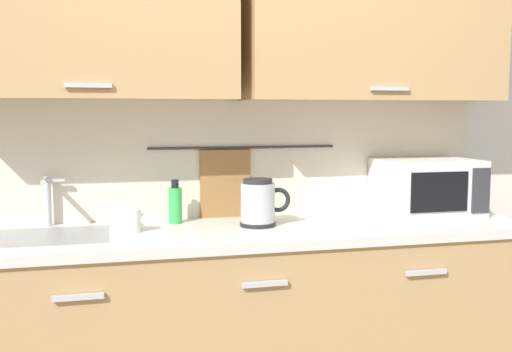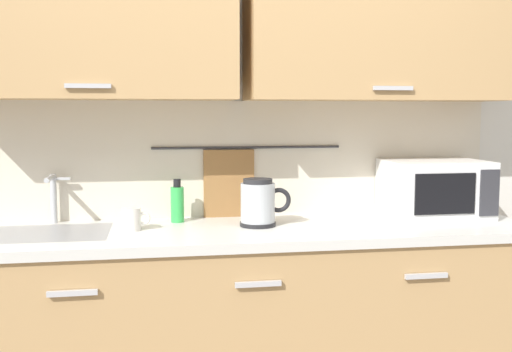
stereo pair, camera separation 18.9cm
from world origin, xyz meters
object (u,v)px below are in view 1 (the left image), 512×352
dish_soap_bottle (175,204)px  mug_near_sink (132,221)px  microwave (427,187)px  electric_kettle (259,203)px

dish_soap_bottle → mug_near_sink: bearing=-140.4°
microwave → dish_soap_bottle: (-1.21, 0.07, -0.05)m
dish_soap_bottle → mug_near_sink: size_ratio=1.63×
microwave → electric_kettle: 0.86m
microwave → mug_near_sink: (-1.40, -0.09, -0.09)m
microwave → dish_soap_bottle: bearing=176.5°
microwave → dish_soap_bottle: size_ratio=2.35×
microwave → mug_near_sink: 1.41m
electric_kettle → microwave: bearing=5.3°
dish_soap_bottle → mug_near_sink: 0.26m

